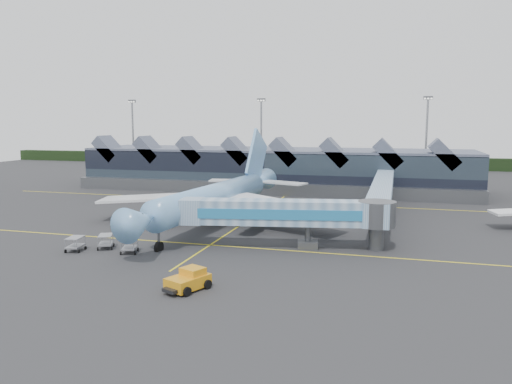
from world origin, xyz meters
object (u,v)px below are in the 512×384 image
(main_airliner, at_px, (218,196))
(pushback_tug, at_px, (188,280))
(jet_bridge, at_px, (299,214))
(fuel_truck, at_px, (217,207))

(main_airliner, distance_m, pushback_tug, 30.64)
(jet_bridge, bearing_deg, pushback_tug, -121.72)
(main_airliner, height_order, fuel_truck, main_airliner)
(jet_bridge, bearing_deg, main_airliner, 132.64)
(main_airliner, relative_size, pushback_tug, 9.39)
(fuel_truck, bearing_deg, main_airliner, -61.04)
(fuel_truck, relative_size, pushback_tug, 1.96)
(fuel_truck, bearing_deg, pushback_tug, -66.99)
(fuel_truck, distance_m, pushback_tug, 36.11)
(jet_bridge, height_order, pushback_tug, jet_bridge)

